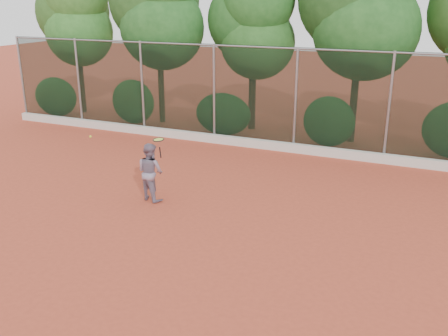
% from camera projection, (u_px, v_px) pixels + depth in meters
% --- Properties ---
extents(ground, '(80.00, 80.00, 0.00)m').
position_uv_depth(ground, '(206.00, 234.00, 11.18)').
color(ground, '#B5432A').
rests_on(ground, ground).
extents(concrete_curb, '(24.00, 0.20, 0.30)m').
position_uv_depth(concrete_curb, '(292.00, 148.00, 17.04)').
color(concrete_curb, beige).
rests_on(concrete_curb, ground).
extents(tennis_player, '(0.88, 0.76, 1.53)m').
position_uv_depth(tennis_player, '(150.00, 172.00, 12.85)').
color(tennis_player, slate).
rests_on(tennis_player, ground).
extents(chainlink_fence, '(24.09, 0.09, 3.50)m').
position_uv_depth(chainlink_fence, '(296.00, 97.00, 16.64)').
color(chainlink_fence, black).
rests_on(chainlink_fence, ground).
extents(foliage_backdrop, '(23.70, 3.63, 7.55)m').
position_uv_depth(foliage_backdrop, '(299.00, 16.00, 17.74)').
color(foliage_backdrop, '#462D1B').
rests_on(foliage_backdrop, ground).
extents(tennis_racket, '(0.38, 0.38, 0.52)m').
position_uv_depth(tennis_racket, '(159.00, 141.00, 12.43)').
color(tennis_racket, black).
rests_on(tennis_racket, ground).
extents(tennis_ball_in_flight, '(0.07, 0.07, 0.07)m').
position_uv_depth(tennis_ball_in_flight, '(90.00, 137.00, 13.56)').
color(tennis_ball_in_flight, '#CED430').
rests_on(tennis_ball_in_flight, ground).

